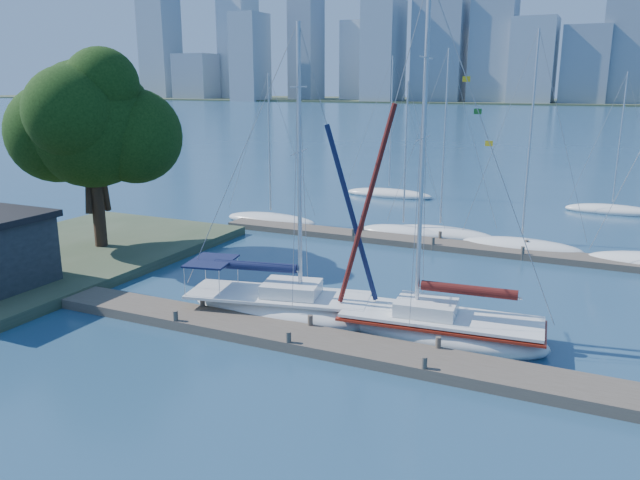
% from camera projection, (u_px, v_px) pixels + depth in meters
% --- Properties ---
extents(ground, '(700.00, 700.00, 0.00)m').
position_uv_depth(ground, '(300.00, 343.00, 23.29)').
color(ground, navy).
rests_on(ground, ground).
extents(near_dock, '(26.00, 2.00, 0.40)m').
position_uv_depth(near_dock, '(300.00, 338.00, 23.24)').
color(near_dock, '#50463A').
rests_on(near_dock, ground).
extents(far_dock, '(30.00, 1.80, 0.36)m').
position_uv_depth(far_dock, '(453.00, 246.00, 36.49)').
color(far_dock, '#50463A').
rests_on(far_dock, ground).
extents(shore, '(12.00, 22.00, 0.50)m').
position_uv_depth(shore, '(37.00, 263.00, 32.82)').
color(shore, '#38472D').
rests_on(shore, ground).
extents(far_shore, '(800.00, 100.00, 1.50)m').
position_uv_depth(far_shore, '(594.00, 103.00, 304.62)').
color(far_shore, '#38472D').
rests_on(far_shore, ground).
extents(tree, '(8.97, 8.15, 11.29)m').
position_uv_depth(tree, '(91.00, 121.00, 33.55)').
color(tree, black).
rests_on(tree, ground).
extents(sailboat_navy, '(8.50, 4.28, 12.24)m').
position_uv_depth(sailboat_navy, '(278.00, 294.00, 25.84)').
color(sailboat_navy, white).
rests_on(sailboat_navy, ground).
extents(sailboat_maroon, '(8.20, 3.30, 13.50)m').
position_uv_depth(sailboat_maroon, '(441.00, 312.00, 23.45)').
color(sailboat_maroon, white).
rests_on(sailboat_maroon, ground).
extents(bg_boat_0, '(6.83, 2.06, 10.40)m').
position_uv_depth(bg_boat_0, '(271.00, 220.00, 43.32)').
color(bg_boat_0, white).
rests_on(bg_boat_0, ground).
extents(bg_boat_1, '(5.89, 2.80, 9.85)m').
position_uv_depth(bg_boat_1, '(403.00, 232.00, 39.69)').
color(bg_boat_1, white).
rests_on(bg_boat_1, ground).
extents(bg_boat_2, '(7.03, 2.76, 11.76)m').
position_uv_depth(bg_boat_2, '(440.00, 233.00, 39.38)').
color(bg_boat_2, white).
rests_on(bg_boat_2, ground).
extents(bg_boat_3, '(6.90, 2.22, 12.61)m').
position_uv_depth(bg_boat_3, '(521.00, 246.00, 36.06)').
color(bg_boat_3, white).
rests_on(bg_boat_3, ground).
extents(bg_boat_6, '(7.72, 2.55, 11.92)m').
position_uv_depth(bg_boat_6, '(389.00, 194.00, 53.36)').
color(bg_boat_6, white).
rests_on(bg_boat_6, ground).
extents(bg_boat_7, '(6.77, 4.35, 10.53)m').
position_uv_depth(bg_boat_7, '(612.00, 210.00, 46.55)').
color(bg_boat_7, white).
rests_on(bg_boat_7, ground).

